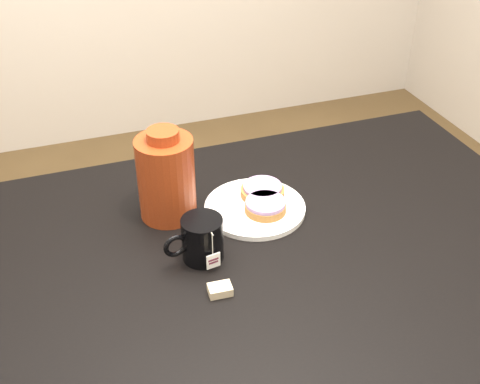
{
  "coord_description": "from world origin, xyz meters",
  "views": [
    {
      "loc": [
        -0.35,
        -0.91,
        1.56
      ],
      "look_at": [
        0.02,
        0.13,
        0.81
      ],
      "focal_mm": 45.0,
      "sensor_mm": 36.0,
      "label": 1
    }
  ],
  "objects_px": {
    "plate": "(255,207)",
    "bagel_package": "(166,177)",
    "bagel_back": "(263,190)",
    "bagel_front": "(265,206)",
    "mug": "(201,239)",
    "table": "(252,280)",
    "teabag_pouch": "(220,290)"
  },
  "relations": [
    {
      "from": "table",
      "to": "teabag_pouch",
      "type": "bearing_deg",
      "value": -136.06
    },
    {
      "from": "plate",
      "to": "bagel_package",
      "type": "height_order",
      "value": "bagel_package"
    },
    {
      "from": "bagel_front",
      "to": "bagel_package",
      "type": "height_order",
      "value": "bagel_package"
    },
    {
      "from": "bagel_front",
      "to": "mug",
      "type": "distance_m",
      "value": 0.2
    },
    {
      "from": "bagel_front",
      "to": "table",
      "type": "bearing_deg",
      "value": -123.01
    },
    {
      "from": "bagel_back",
      "to": "table",
      "type": "bearing_deg",
      "value": -117.07
    },
    {
      "from": "teabag_pouch",
      "to": "mug",
      "type": "bearing_deg",
      "value": 91.32
    },
    {
      "from": "plate",
      "to": "table",
      "type": "bearing_deg",
      "value": -112.1
    },
    {
      "from": "table",
      "to": "bagel_package",
      "type": "distance_m",
      "value": 0.29
    },
    {
      "from": "mug",
      "to": "teabag_pouch",
      "type": "xyz_separation_m",
      "value": [
        0.0,
        -0.11,
        -0.04
      ]
    },
    {
      "from": "bagel_front",
      "to": "bagel_package",
      "type": "relative_size",
      "value": 0.6
    },
    {
      "from": "bagel_back",
      "to": "teabag_pouch",
      "type": "xyz_separation_m",
      "value": [
        -0.19,
        -0.27,
        -0.02
      ]
    },
    {
      "from": "plate",
      "to": "mug",
      "type": "distance_m",
      "value": 0.2
    },
    {
      "from": "plate",
      "to": "bagel_back",
      "type": "distance_m",
      "value": 0.05
    },
    {
      "from": "bagel_front",
      "to": "bagel_package",
      "type": "xyz_separation_m",
      "value": [
        -0.2,
        0.08,
        0.07
      ]
    },
    {
      "from": "table",
      "to": "mug",
      "type": "bearing_deg",
      "value": 172.99
    },
    {
      "from": "bagel_back",
      "to": "bagel_package",
      "type": "bearing_deg",
      "value": 175.38
    },
    {
      "from": "table",
      "to": "plate",
      "type": "relative_size",
      "value": 6.07
    },
    {
      "from": "table",
      "to": "bagel_back",
      "type": "bearing_deg",
      "value": 62.93
    },
    {
      "from": "plate",
      "to": "bagel_front",
      "type": "relative_size",
      "value": 1.79
    },
    {
      "from": "table",
      "to": "bagel_front",
      "type": "xyz_separation_m",
      "value": [
        0.07,
        0.11,
        0.11
      ]
    },
    {
      "from": "mug",
      "to": "bagel_package",
      "type": "bearing_deg",
      "value": 90.07
    },
    {
      "from": "plate",
      "to": "teabag_pouch",
      "type": "bearing_deg",
      "value": -124.14
    },
    {
      "from": "table",
      "to": "bagel_back",
      "type": "xyz_separation_m",
      "value": [
        0.09,
        0.17,
        0.11
      ]
    },
    {
      "from": "table",
      "to": "bagel_back",
      "type": "distance_m",
      "value": 0.22
    },
    {
      "from": "plate",
      "to": "bagel_package",
      "type": "relative_size",
      "value": 1.08
    },
    {
      "from": "bagel_back",
      "to": "plate",
      "type": "bearing_deg",
      "value": -132.24
    },
    {
      "from": "bagel_package",
      "to": "plate",
      "type": "bearing_deg",
      "value": -15.65
    },
    {
      "from": "plate",
      "to": "teabag_pouch",
      "type": "distance_m",
      "value": 0.28
    },
    {
      "from": "bagel_back",
      "to": "bagel_front",
      "type": "distance_m",
      "value": 0.06
    },
    {
      "from": "bagel_front",
      "to": "mug",
      "type": "bearing_deg",
      "value": -152.01
    },
    {
      "from": "plate",
      "to": "bagel_front",
      "type": "bearing_deg",
      "value": -59.47
    }
  ]
}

